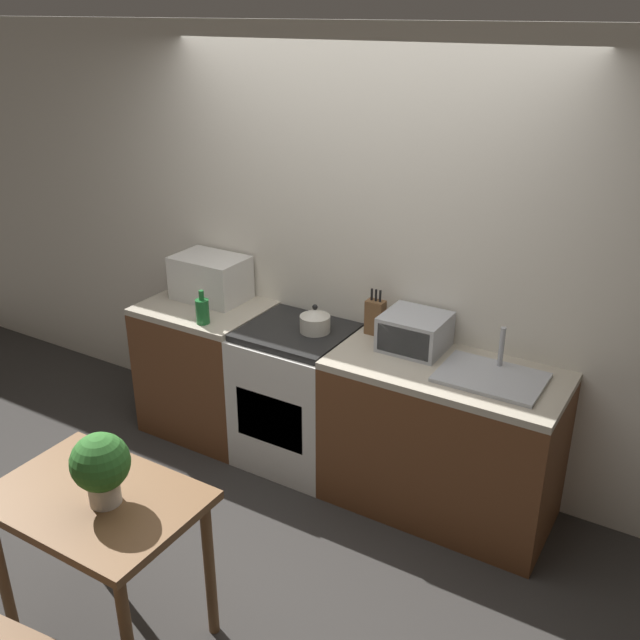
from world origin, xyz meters
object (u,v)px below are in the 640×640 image
Objects in this scene: stove_range at (297,396)px; toaster_oven at (414,332)px; microwave at (210,278)px; bottle at (202,311)px; kettle at (315,320)px; dining_table at (98,518)px.

toaster_oven reaches higher than stove_range.
bottle is (0.21, -0.34, -0.06)m from microwave.
microwave reaches higher than toaster_oven.
kettle reaches higher than stove_range.
dining_table is (0.58, -1.42, -0.32)m from bottle.
microwave is 2.19× the size of bottle.
stove_range is 0.90m from toaster_oven.
stove_range is at bearing 21.74° from bottle.
bottle is at bearing 112.08° from dining_table.
dining_table is (0.04, -1.63, 0.21)m from stove_range.
kettle is 0.52× the size of toaster_oven.
bottle is (-0.65, -0.25, 0.01)m from kettle.
kettle is 0.39× the size of microwave.
stove_range is 1.01× the size of dining_table.
bottle reaches higher than kettle.
dining_table is (0.79, -1.76, -0.38)m from microwave.
stove_range is 0.54m from kettle.
microwave is 1.45m from toaster_oven.
bottle is (-0.53, -0.21, 0.53)m from stove_range.
toaster_oven is (1.24, 0.34, 0.02)m from bottle.
microwave is 1.96m from dining_table.
dining_table is at bearing -65.89° from microwave.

